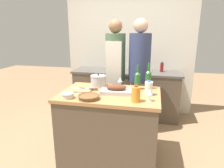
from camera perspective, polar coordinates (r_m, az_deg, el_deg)
The scene contains 23 objects.
ground_plane at distance 2.85m, azimuth -0.55°, elevation -20.05°, with size 12.00×12.00×0.00m, color #9E7A56.
kitchen_island at distance 2.61m, azimuth -0.57°, elevation -11.95°, with size 1.21×0.80×0.90m.
back_counter at distance 3.91m, azimuth 4.05°, elevation -2.63°, with size 2.03×0.60×0.89m.
back_wall at distance 4.09m, azimuth 4.98°, elevation 9.99°, with size 2.53×0.10×2.55m.
roasting_pan at distance 2.41m, azimuth 1.22°, elevation -1.70°, with size 0.40×0.25×0.11m.
wicker_basket at distance 2.24m, azimuth -6.66°, elevation -3.64°, with size 0.24×0.24×0.05m.
cutting_board at distance 2.55m, azimuth -9.14°, elevation -1.74°, with size 0.30×0.19×0.02m.
stock_pot at distance 2.72m, azimuth -3.91°, elevation 0.92°, with size 0.21×0.21×0.17m.
mixing_bowl at distance 2.30m, azimuth -12.56°, elevation -3.12°, with size 0.14×0.14×0.06m.
juice_jug at distance 2.14m, azimuth 6.83°, elevation -2.89°, with size 0.10×0.10×0.18m.
milk_jug at distance 2.38m, azimuth 10.44°, elevation -1.22°, with size 0.09×0.09×0.18m.
wine_bottle_green at distance 2.58m, azimuth 7.29°, elevation 1.21°, with size 0.08×0.08×0.32m.
wine_bottle_dark at distance 2.62m, azimuth 10.32°, elevation 1.52°, with size 0.07×0.07×0.34m.
wine_glass_left at distance 2.69m, azimuth 2.35°, elevation 1.18°, with size 0.07×0.07×0.13m.
wine_glass_right at distance 2.18m, azimuth 10.82°, elevation -2.38°, with size 0.07×0.07×0.13m.
knife_chef at distance 2.54m, azimuth -7.06°, elevation -1.42°, with size 0.29×0.08×0.01m.
knife_paring at distance 2.43m, azimuth -7.76°, elevation -2.67°, with size 0.22×0.08×0.01m.
knife_bread at distance 2.60m, azimuth -9.67°, elevation -1.16°, with size 0.21×0.03×0.01m.
condiment_bottle_tall at distance 3.88m, azimuth 1.10°, elevation 5.12°, with size 0.06×0.06×0.16m.
condiment_bottle_short at distance 3.86m, azimuth 9.53°, elevation 4.78°, with size 0.07×0.07×0.15m.
condiment_bottle_extra at distance 3.80m, azimuth 14.04°, elevation 4.65°, with size 0.06×0.06×0.18m.
person_cook_aproned at distance 3.18m, azimuth 0.95°, elevation 3.82°, with size 0.31×0.31×1.80m.
person_cook_guest at distance 3.12m, azimuth 7.78°, elevation 3.41°, with size 0.33×0.33×1.81m.
Camera 1 is at (0.52, -2.27, 1.65)m, focal length 32.00 mm.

